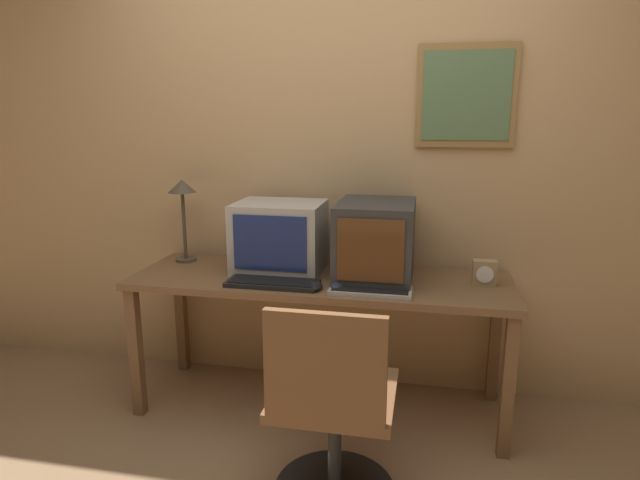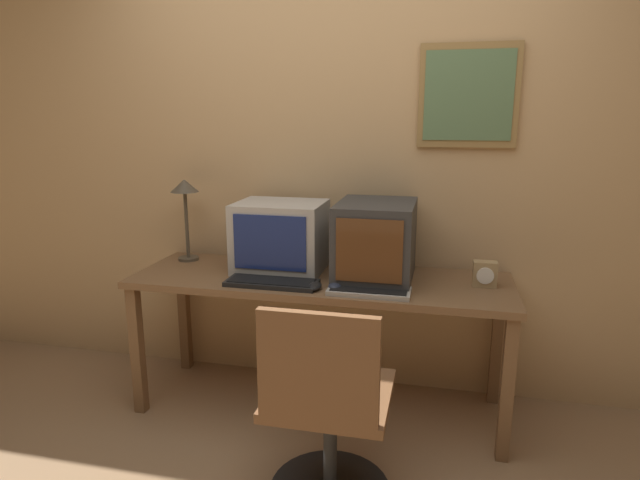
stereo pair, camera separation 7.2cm
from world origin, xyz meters
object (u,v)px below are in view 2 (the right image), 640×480
mouse_near_keyboard (335,286)px  desk_clock (485,274)px  monitor_left (281,236)px  mouse_far_corner (315,286)px  keyboard_side (369,291)px  office_chair (327,418)px  monitor_right (376,241)px  keyboard_main (272,283)px  desk_lamp (185,196)px

mouse_near_keyboard → desk_clock: bearing=17.6°
monitor_left → mouse_far_corner: (0.26, -0.29, -0.17)m
keyboard_side → office_chair: bearing=-99.4°
monitor_right → keyboard_side: monitor_right is taller
keyboard_side → office_chair: office_chair is taller
monitor_right → keyboard_side: 0.30m
keyboard_side → mouse_far_corner: size_ratio=3.38×
monitor_left → desk_clock: (1.05, -0.06, -0.12)m
keyboard_main → desk_clock: bearing=11.9°
mouse_far_corner → desk_lamp: 0.98m
monitor_right → mouse_far_corner: monitor_right is taller
monitor_right → monitor_left: bearing=174.6°
keyboard_side → monitor_left: bearing=150.9°
mouse_far_corner → keyboard_main: bearing=174.0°
keyboard_main → mouse_near_keyboard: (0.32, -0.01, 0.01)m
monitor_right → desk_clock: 0.55m
mouse_far_corner → desk_clock: 0.83m
desk_clock → desk_lamp: size_ratio=0.27×
monitor_left → desk_clock: size_ratio=3.70×
mouse_far_corner → desk_lamp: size_ratio=0.24×
mouse_far_corner → office_chair: size_ratio=0.13×
monitor_left → mouse_near_keyboard: monitor_left is taller
monitor_left → mouse_near_keyboard: bearing=-38.0°
monitor_left → office_chair: 1.06m
desk_clock → desk_lamp: desk_lamp is taller
monitor_right → desk_clock: (0.53, -0.01, -0.13)m
monitor_left → keyboard_main: size_ratio=1.02×
desk_clock → office_chair: 1.06m
keyboard_main → desk_clock: desk_clock is taller
mouse_far_corner → desk_lamp: (-0.83, 0.36, 0.35)m
mouse_near_keyboard → office_chair: (0.08, -0.53, -0.37)m
keyboard_main → desk_lamp: bearing=151.0°
office_chair → mouse_near_keyboard: bearing=98.3°
monitor_right → keyboard_main: monitor_right is taller
keyboard_main → desk_lamp: (-0.61, 0.34, 0.36)m
keyboard_side → desk_clock: 0.58m
keyboard_side → monitor_right: bearing=91.1°
keyboard_side → office_chair: (-0.09, -0.52, -0.36)m
monitor_right → keyboard_side: bearing=-88.9°
monitor_left → monitor_right: bearing=-5.4°
keyboard_main → mouse_far_corner: mouse_far_corner is taller
keyboard_side → office_chair: 0.64m
monitor_left → mouse_far_corner: bearing=-48.7°
monitor_left → monitor_right: (0.51, -0.05, 0.01)m
keyboard_main → mouse_near_keyboard: size_ratio=4.36×
keyboard_main → mouse_near_keyboard: bearing=-1.3°
monitor_right → keyboard_main: size_ratio=1.07×
keyboard_side → mouse_far_corner: (-0.26, -0.00, 0.00)m
keyboard_main → keyboard_side: same height
keyboard_main → office_chair: size_ratio=0.51×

